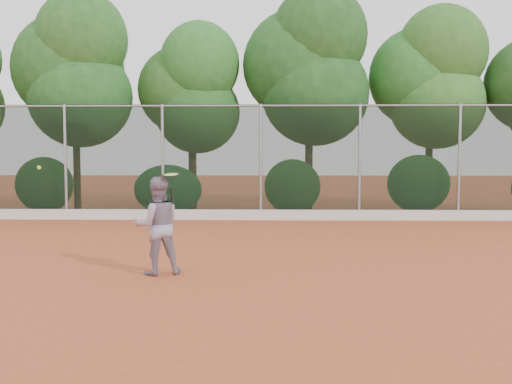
{
  "coord_description": "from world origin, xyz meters",
  "views": [
    {
      "loc": [
        0.27,
        -10.36,
        2.04
      ],
      "look_at": [
        0.0,
        1.0,
        1.25
      ],
      "focal_mm": 40.0,
      "sensor_mm": 36.0,
      "label": 1
    }
  ],
  "objects": [
    {
      "name": "foliage_backdrop",
      "position": [
        -0.55,
        8.98,
        4.4
      ],
      "size": [
        23.7,
        3.63,
        7.55
      ],
      "color": "#422B19",
      "rests_on": "ground"
    },
    {
      "name": "tennis_ball_in_flight",
      "position": [
        -3.56,
        -1.0,
        1.79
      ],
      "size": [
        0.07,
        0.07,
        0.07
      ],
      "color": "#C5EC35",
      "rests_on": "ground"
    },
    {
      "name": "ground",
      "position": [
        0.0,
        0.0,
        0.0
      ],
      "size": [
        80.0,
        80.0,
        0.0
      ],
      "primitive_type": "plane",
      "color": "#AC4928",
      "rests_on": "ground"
    },
    {
      "name": "tennis_player",
      "position": [
        -1.61,
        -0.96,
        0.82
      ],
      "size": [
        0.95,
        0.84,
        1.64
      ],
      "primitive_type": "imported",
      "rotation": [
        0.0,
        0.0,
        3.47
      ],
      "color": "gray",
      "rests_on": "ground"
    },
    {
      "name": "concrete_curb",
      "position": [
        0.0,
        6.82,
        0.15
      ],
      "size": [
        24.0,
        0.2,
        0.3
      ],
      "primitive_type": "cube",
      "color": "silver",
      "rests_on": "ground"
    },
    {
      "name": "chainlink_fence",
      "position": [
        -0.0,
        7.0,
        1.86
      ],
      "size": [
        24.09,
        0.09,
        3.5
      ],
      "color": "black",
      "rests_on": "ground"
    },
    {
      "name": "tennis_racket",
      "position": [
        -1.35,
        -1.04,
        1.63
      ],
      "size": [
        0.34,
        0.34,
        0.54
      ],
      "color": "black",
      "rests_on": "ground"
    }
  ]
}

